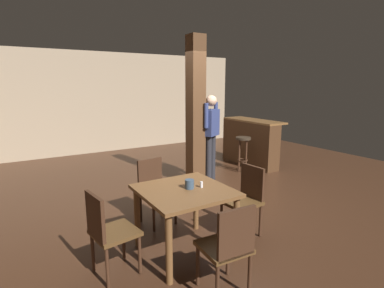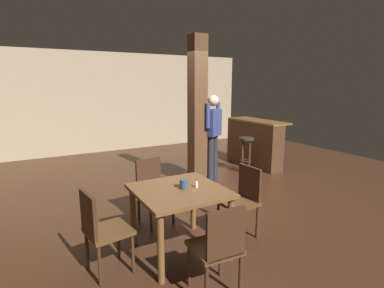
{
  "view_description": "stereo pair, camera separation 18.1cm",
  "coord_description": "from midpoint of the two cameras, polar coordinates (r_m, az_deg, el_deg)",
  "views": [
    {
      "loc": [
        -2.6,
        -4.09,
        1.93
      ],
      "look_at": [
        -0.12,
        -0.05,
        0.97
      ],
      "focal_mm": 28.0,
      "sensor_mm": 36.0,
      "label": 1
    },
    {
      "loc": [
        -2.44,
        -4.19,
        1.93
      ],
      "look_at": [
        -0.12,
        -0.05,
        0.97
      ],
      "focal_mm": 28.0,
      "sensor_mm": 36.0,
      "label": 2
    }
  ],
  "objects": [
    {
      "name": "bar_counter",
      "position": [
        7.33,
        12.39,
        0.3
      ],
      "size": [
        0.56,
        1.61,
        1.08
      ],
      "color": "brown",
      "rests_on": "ground_plane"
    },
    {
      "name": "dining_table",
      "position": [
        3.44,
        -0.89,
        -10.55
      ],
      "size": [
        0.97,
        0.97,
        0.77
      ],
      "color": "brown",
      "rests_on": "ground_plane"
    },
    {
      "name": "chair_north",
      "position": [
        4.25,
        -6.29,
        -8.21
      ],
      "size": [
        0.47,
        0.47,
        0.89
      ],
      "color": "#4C3319",
      "rests_on": "ground_plane"
    },
    {
      "name": "salt_shaker",
      "position": [
        3.43,
        2.37,
        -7.75
      ],
      "size": [
        0.03,
        0.03,
        0.07
      ],
      "primitive_type": "cylinder",
      "color": "silver",
      "rests_on": "dining_table"
    },
    {
      "name": "napkin_cup",
      "position": [
        3.4,
        0.06,
        -7.64
      ],
      "size": [
        0.1,
        0.1,
        0.1
      ],
      "primitive_type": "cylinder",
      "color": "#33475B",
      "rests_on": "dining_table"
    },
    {
      "name": "chair_west",
      "position": [
        3.23,
        -15.36,
        -15.2
      ],
      "size": [
        0.48,
        0.48,
        0.89
      ],
      "color": "#4C3319",
      "rests_on": "ground_plane"
    },
    {
      "name": "ground_plane",
      "position": [
        5.22,
        1.9,
        -10.31
      ],
      "size": [
        10.8,
        10.8,
        0.0
      ],
      "primitive_type": "plane",
      "color": "#382114"
    },
    {
      "name": "chair_east",
      "position": [
        3.94,
        10.94,
        -9.96
      ],
      "size": [
        0.45,
        0.45,
        0.89
      ],
      "color": "#4C3319",
      "rests_on": "ground_plane"
    },
    {
      "name": "standing_person",
      "position": [
        5.77,
        4.89,
        2.13
      ],
      "size": [
        0.45,
        0.33,
        1.72
      ],
      "color": "navy",
      "rests_on": "ground_plane"
    },
    {
      "name": "chair_south",
      "position": [
        2.84,
        7.03,
        -18.71
      ],
      "size": [
        0.45,
        0.45,
        0.89
      ],
      "color": "#4C3319",
      "rests_on": "ground_plane"
    },
    {
      "name": "pillar",
      "position": [
        5.65,
        1.96,
        6.02
      ],
      "size": [
        0.28,
        0.28,
        2.8
      ],
      "primitive_type": "cube",
      "color": "#4C301C",
      "rests_on": "ground_plane"
    },
    {
      "name": "bar_stool_near",
      "position": [
        6.67,
        11.07,
        -0.51
      ],
      "size": [
        0.33,
        0.33,
        0.78
      ],
      "color": "#2D2319",
      "rests_on": "ground_plane"
    },
    {
      "name": "wall_back",
      "position": [
        9.02,
        -13.14,
        7.75
      ],
      "size": [
        8.0,
        0.1,
        2.8
      ],
      "primitive_type": "cube",
      "color": "gray",
      "rests_on": "ground_plane"
    }
  ]
}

